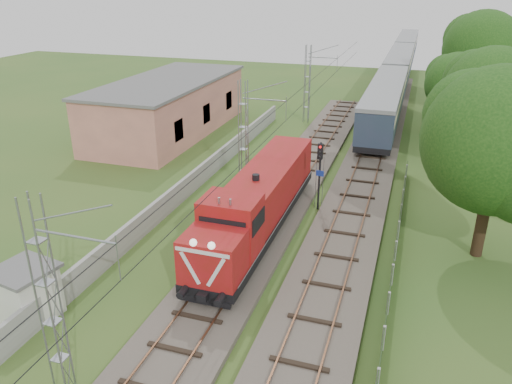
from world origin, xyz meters
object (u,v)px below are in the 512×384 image
(relay_hut, at_px, (27,292))
(locomotive, at_px, (258,202))
(coach_rake, at_px, (399,64))
(signal_post, at_px, (320,164))

(relay_hut, bearing_deg, locomotive, 55.39)
(locomotive, relative_size, coach_rake, 0.23)
(signal_post, height_order, relay_hut, signal_post)
(locomotive, relative_size, relay_hut, 5.72)
(locomotive, bearing_deg, relay_hut, -124.61)
(relay_hut, bearing_deg, signal_post, 56.57)
(locomotive, bearing_deg, coach_rake, 84.45)
(coach_rake, relative_size, relay_hut, 25.35)
(locomotive, height_order, relay_hut, locomotive)
(relay_hut, bearing_deg, coach_rake, 78.73)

